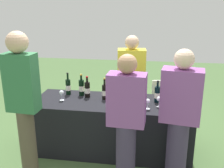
{
  "coord_description": "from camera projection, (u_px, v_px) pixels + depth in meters",
  "views": [
    {
      "loc": [
        0.51,
        -3.32,
        2.05
      ],
      "look_at": [
        0.0,
        0.0,
        0.99
      ],
      "focal_mm": 42.25,
      "sensor_mm": 36.0,
      "label": 1
    }
  ],
  "objects": [
    {
      "name": "wine_glass_1",
      "position": [
        133.0,
        97.0,
        3.46
      ],
      "size": [
        0.07,
        0.07,
        0.14
      ],
      "color": "silver",
      "rests_on": "tasting_table"
    },
    {
      "name": "server_pouring",
      "position": [
        131.0,
        82.0,
        4.11
      ],
      "size": [
        0.45,
        0.28,
        1.57
      ],
      "rotation": [
        0.0,
        0.0,
        3.25
      ],
      "color": "#3F3351",
      "rests_on": "ground_plane"
    },
    {
      "name": "wine_bottle_1",
      "position": [
        81.0,
        87.0,
        3.81
      ],
      "size": [
        0.08,
        0.08,
        0.32
      ],
      "color": "black",
      "rests_on": "tasting_table"
    },
    {
      "name": "ground_plane",
      "position": [
        112.0,
        149.0,
        3.82
      ],
      "size": [
        12.0,
        12.0,
        0.0
      ],
      "primitive_type": "plane",
      "color": "#476638"
    },
    {
      "name": "wine_bottle_4",
      "position": [
        121.0,
        91.0,
        3.7
      ],
      "size": [
        0.07,
        0.07,
        0.3
      ],
      "color": "black",
      "rests_on": "tasting_table"
    },
    {
      "name": "guest_0",
      "position": [
        23.0,
        101.0,
        2.94
      ],
      "size": [
        0.36,
        0.24,
        1.76
      ],
      "rotation": [
        0.0,
        0.0,
        -0.06
      ],
      "color": "brown",
      "rests_on": "ground_plane"
    },
    {
      "name": "menu_board",
      "position": [
        164.0,
        101.0,
        4.65
      ],
      "size": [
        0.45,
        0.1,
        0.75
      ],
      "primitive_type": "cube",
      "rotation": [
        0.0,
        0.0,
        0.15
      ],
      "color": "white",
      "rests_on": "ground_plane"
    },
    {
      "name": "wine_glass_0",
      "position": [
        62.0,
        93.0,
        3.61
      ],
      "size": [
        0.07,
        0.07,
        0.15
      ],
      "color": "silver",
      "rests_on": "tasting_table"
    },
    {
      "name": "wine_bottle_3",
      "position": [
        105.0,
        92.0,
        3.66
      ],
      "size": [
        0.07,
        0.07,
        0.31
      ],
      "color": "black",
      "rests_on": "tasting_table"
    },
    {
      "name": "wine_glass_2",
      "position": [
        148.0,
        102.0,
        3.32
      ],
      "size": [
        0.07,
        0.07,
        0.14
      ],
      "color": "silver",
      "rests_on": "tasting_table"
    },
    {
      "name": "wine_bottle_5",
      "position": [
        141.0,
        93.0,
        3.6
      ],
      "size": [
        0.07,
        0.07,
        0.32
      ],
      "color": "black",
      "rests_on": "tasting_table"
    },
    {
      "name": "guest_2",
      "position": [
        180.0,
        116.0,
        2.89
      ],
      "size": [
        0.46,
        0.3,
        1.59
      ],
      "rotation": [
        0.0,
        0.0,
        -0.15
      ],
      "color": "#3F3351",
      "rests_on": "ground_plane"
    },
    {
      "name": "tasting_table",
      "position": [
        112.0,
        126.0,
        3.71
      ],
      "size": [
        2.15,
        0.77,
        0.74
      ],
      "primitive_type": "cube",
      "color": "black",
      "rests_on": "ground_plane"
    },
    {
      "name": "guest_1",
      "position": [
        126.0,
        119.0,
        2.87
      ],
      "size": [
        0.42,
        0.25,
        1.54
      ],
      "rotation": [
        0.0,
        0.0,
        -0.06
      ],
      "color": "#3F3351",
      "rests_on": "ground_plane"
    },
    {
      "name": "wine_bottle_2",
      "position": [
        87.0,
        89.0,
        3.74
      ],
      "size": [
        0.08,
        0.08,
        0.3
      ],
      "color": "black",
      "rests_on": "tasting_table"
    },
    {
      "name": "wine_glass_3",
      "position": [
        159.0,
        99.0,
        3.39
      ],
      "size": [
        0.07,
        0.07,
        0.14
      ],
      "color": "silver",
      "rests_on": "tasting_table"
    },
    {
      "name": "wine_bottle_0",
      "position": [
        68.0,
        87.0,
        3.85
      ],
      "size": [
        0.07,
        0.07,
        0.33
      ],
      "color": "black",
      "rests_on": "tasting_table"
    },
    {
      "name": "wine_bottle_6",
      "position": [
        157.0,
        94.0,
        3.55
      ],
      "size": [
        0.07,
        0.07,
        0.3
      ],
      "color": "black",
      "rests_on": "tasting_table"
    }
  ]
}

